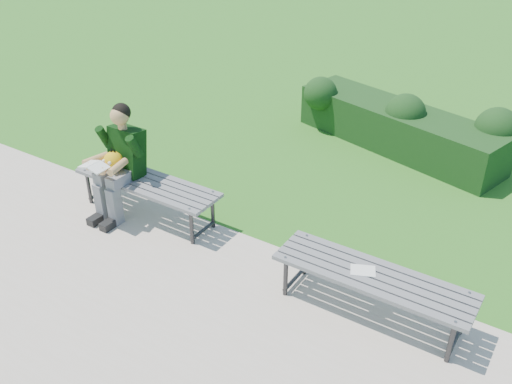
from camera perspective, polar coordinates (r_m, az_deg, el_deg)
The scene contains 7 objects.
ground at distance 6.25m, azimuth 1.07°, elevation -5.23°, with size 80.00×80.00×0.00m.
walkway at distance 5.19m, azimuth -9.49°, elevation -14.65°, with size 30.00×3.50×0.02m.
hedge at distance 8.39m, azimuth 14.45°, elevation 6.55°, with size 3.25×1.58×0.86m.
bench_left at distance 6.62m, azimuth -10.83°, elevation 0.68°, with size 1.80×0.50×0.46m.
bench_right at distance 5.22m, azimuth 11.60°, elevation -8.56°, with size 1.80×0.50×0.46m.
seated_boy at distance 6.62m, azimuth -13.54°, elevation 3.28°, with size 0.56×0.76×1.31m.
paper_sheet at distance 5.21m, azimuth 10.65°, elevation -7.72°, with size 0.27×0.23×0.01m.
Camera 1 is at (2.63, -4.33, 3.66)m, focal length 40.00 mm.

